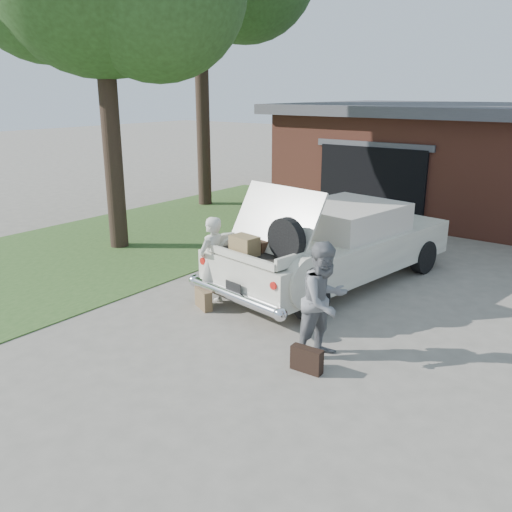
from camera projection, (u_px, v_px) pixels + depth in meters
The scene contains 8 objects.
ground at pixel (234, 329), 8.80m from camera, with size 90.00×90.00×0.00m, color gray.
grass_strip at pixel (145, 237), 14.26m from camera, with size 6.00×16.00×0.02m, color #2D4C1E.
house at pixel (498, 160), 16.46m from camera, with size 12.80×7.80×3.30m.
sedan at pixel (335, 244), 10.71m from camera, with size 2.91×5.72×2.12m.
woman_left at pixel (212, 262), 9.59m from camera, with size 0.59×0.39×1.62m, color beige.
woman_right at pixel (324, 301), 7.64m from camera, with size 0.84×0.66×1.74m, color slate.
suitcase_left at pixel (203, 299), 9.59m from camera, with size 0.46×0.15×0.36m, color brown.
suitcase_right at pixel (307, 360), 7.44m from camera, with size 0.45×0.14×0.35m, color black.
Camera 1 is at (5.17, -6.19, 3.73)m, focal length 38.00 mm.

